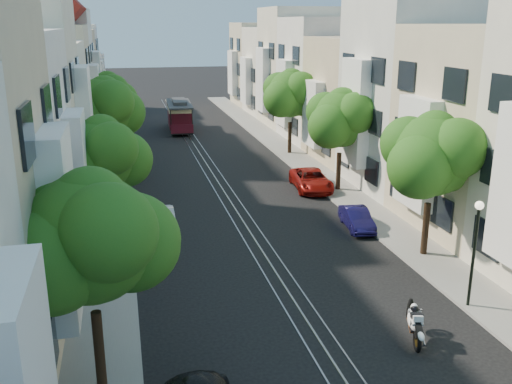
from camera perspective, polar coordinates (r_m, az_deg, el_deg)
ground at (r=42.99m, az=-4.74°, el=2.47°), size 200.00×200.00×0.00m
sidewalk_east at (r=44.58m, az=4.52°, el=3.07°), size 2.50×80.00×0.12m
sidewalk_west at (r=42.55m, az=-14.44°, el=1.92°), size 2.50×80.00×0.12m
rail_left at (r=42.91m, az=-5.46°, el=2.43°), size 0.06×80.00×0.02m
rail_slot at (r=42.99m, az=-4.74°, el=2.48°), size 0.06×80.00×0.02m
rail_right at (r=43.07m, az=-4.01°, el=2.52°), size 0.06×80.00×0.02m
lane_line at (r=42.99m, az=-4.74°, el=2.47°), size 0.08×80.00×0.01m
townhouses_east at (r=45.22m, az=10.37°, el=9.64°), size 7.75×72.00×12.00m
townhouses_west at (r=41.90m, az=-21.31°, el=8.11°), size 7.75×72.00×11.76m
tree_e_b at (r=26.56m, az=17.33°, el=3.35°), size 4.93×4.08×6.68m
tree_e_c at (r=36.28m, az=8.57°, el=7.12°), size 4.84×3.99×6.52m
tree_e_d at (r=46.53m, az=3.54°, el=9.68°), size 5.01×4.16×6.85m
tree_w_a at (r=16.30m, az=-16.11°, el=-4.76°), size 4.93×4.08×6.68m
tree_w_b at (r=27.91m, az=-15.12°, el=3.44°), size 4.72×3.87×6.27m
tree_w_c at (r=38.61m, az=-14.85°, el=8.02°), size 5.13×4.28×7.09m
tree_w_d at (r=49.57m, az=-14.60°, el=9.30°), size 4.84×3.99×6.52m
lamp_east at (r=22.57m, az=21.11°, el=-4.34°), size 0.32×0.32×4.16m
lamp_west at (r=36.06m, az=-13.34°, el=3.95°), size 0.32×0.32×4.16m
sportbike_rider at (r=20.53m, az=15.57°, el=-12.38°), size 0.78×1.91×1.36m
cable_car at (r=57.80m, az=-7.65°, el=7.73°), size 2.63×7.42×2.82m
parked_car_e_mid at (r=30.52m, az=10.05°, el=-2.63°), size 1.53×3.46×1.10m
parked_car_e_far at (r=37.20m, az=5.54°, el=1.23°), size 2.55×4.86×1.30m
parked_car_w_mid at (r=30.76m, az=-9.42°, el=-2.40°), size 1.25×3.51×1.15m
parked_car_w_far at (r=44.01m, az=-12.33°, el=3.37°), size 1.86×4.06×1.35m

